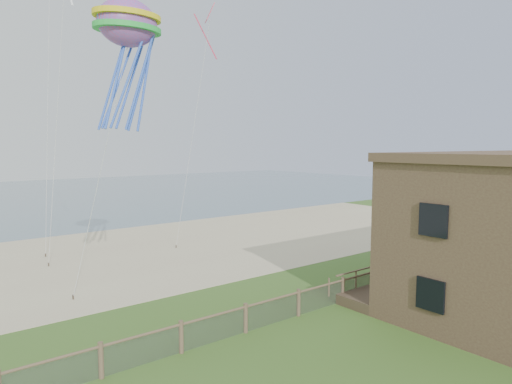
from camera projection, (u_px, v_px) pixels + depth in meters
sand_beach at (106, 258)px, 31.36m from camera, size 72.00×20.00×0.02m
chainlink_fence at (246, 320)px, 18.80m from camera, size 36.20×0.20×1.25m
motel_deck at (438, 276)px, 26.05m from camera, size 15.00×2.00×0.50m
picnic_table at (391, 299)px, 21.86m from camera, size 1.78×1.36×0.74m
octopus_kite at (129, 61)px, 20.60m from camera, size 3.71×3.17×6.46m
kite_red at (210, 27)px, 30.04m from camera, size 2.21×1.88×2.97m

